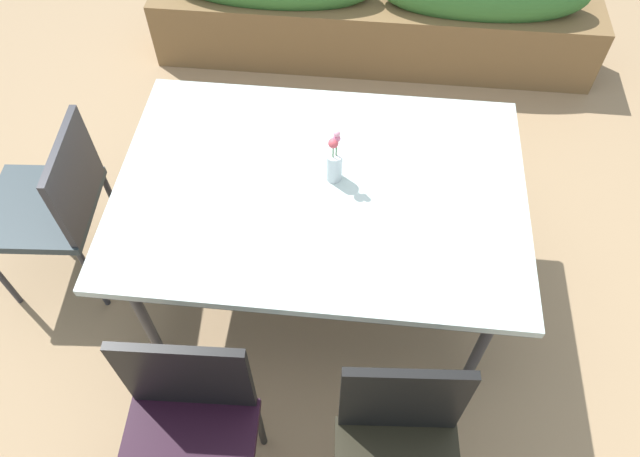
{
  "coord_description": "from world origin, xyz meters",
  "views": [
    {
      "loc": [
        0.1,
        -1.56,
        2.58
      ],
      "look_at": [
        -0.06,
        -0.06,
        0.49
      ],
      "focal_mm": 33.74,
      "sensor_mm": 36.0,
      "label": 1
    }
  ],
  "objects_px": {
    "chair_near_right": "(399,454)",
    "chair_near_left": "(187,434)",
    "chair_end_left": "(54,201)",
    "dining_table": "(320,194)",
    "flower_vase": "(334,162)",
    "planter_box": "(377,14)"
  },
  "relations": [
    {
      "from": "chair_end_left",
      "to": "chair_near_right",
      "type": "height_order",
      "value": "chair_near_right"
    },
    {
      "from": "flower_vase",
      "to": "chair_near_right",
      "type": "bearing_deg",
      "value": -72.54
    },
    {
      "from": "chair_near_right",
      "to": "chair_near_left",
      "type": "bearing_deg",
      "value": -4.51
    },
    {
      "from": "chair_end_left",
      "to": "chair_near_left",
      "type": "bearing_deg",
      "value": -143.11
    },
    {
      "from": "flower_vase",
      "to": "planter_box",
      "type": "xyz_separation_m",
      "value": [
        0.12,
        1.71,
        -0.51
      ]
    },
    {
      "from": "planter_box",
      "to": "flower_vase",
      "type": "bearing_deg",
      "value": -94.13
    },
    {
      "from": "chair_end_left",
      "to": "flower_vase",
      "type": "bearing_deg",
      "value": -92.17
    },
    {
      "from": "dining_table",
      "to": "chair_near_left",
      "type": "height_order",
      "value": "chair_near_left"
    },
    {
      "from": "chair_end_left",
      "to": "chair_near_right",
      "type": "relative_size",
      "value": 0.96
    },
    {
      "from": "chair_near_left",
      "to": "planter_box",
      "type": "xyz_separation_m",
      "value": [
        0.54,
        2.68,
        -0.15
      ]
    },
    {
      "from": "chair_near_left",
      "to": "chair_near_right",
      "type": "bearing_deg",
      "value": 177.14
    },
    {
      "from": "flower_vase",
      "to": "chair_near_left",
      "type": "bearing_deg",
      "value": -113.21
    },
    {
      "from": "chair_near_left",
      "to": "chair_near_right",
      "type": "relative_size",
      "value": 0.96
    },
    {
      "from": "chair_end_left",
      "to": "chair_near_left",
      "type": "relative_size",
      "value": 1.0
    },
    {
      "from": "chair_near_right",
      "to": "flower_vase",
      "type": "bearing_deg",
      "value": -76.71
    },
    {
      "from": "planter_box",
      "to": "chair_near_left",
      "type": "bearing_deg",
      "value": -101.37
    },
    {
      "from": "dining_table",
      "to": "flower_vase",
      "type": "relative_size",
      "value": 6.24
    },
    {
      "from": "dining_table",
      "to": "planter_box",
      "type": "xyz_separation_m",
      "value": [
        0.17,
        1.76,
        -0.37
      ]
    },
    {
      "from": "chair_end_left",
      "to": "chair_near_left",
      "type": "distance_m",
      "value": 1.23
    },
    {
      "from": "flower_vase",
      "to": "dining_table",
      "type": "bearing_deg",
      "value": -135.99
    },
    {
      "from": "chair_near_left",
      "to": "planter_box",
      "type": "distance_m",
      "value": 2.74
    },
    {
      "from": "chair_end_left",
      "to": "dining_table",
      "type": "bearing_deg",
      "value": -94.45
    }
  ]
}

